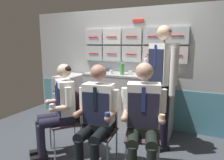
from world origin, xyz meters
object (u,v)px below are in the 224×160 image
at_px(crew_member_center, 96,113).
at_px(folding_chair_right, 143,126).
at_px(service_trolley, 71,96).
at_px(snack_banana, 165,76).
at_px(folding_chair_center, 101,123).
at_px(crew_member_left, 59,106).
at_px(crew_member_right, 143,114).
at_px(folding_chair_left, 71,115).
at_px(water_bottle_short, 122,68).
at_px(crew_member_standing, 162,76).
at_px(paper_cup_blue, 139,72).

distance_m(crew_member_center, folding_chair_right, 0.60).
bearing_deg(service_trolley, snack_banana, 1.72).
bearing_deg(crew_member_center, service_trolley, 135.70).
distance_m(folding_chair_center, folding_chair_right, 0.52).
xyz_separation_m(service_trolley, folding_chair_center, (1.22, -1.05, 0.03)).
bearing_deg(crew_member_left, crew_member_right, 1.15).
bearing_deg(folding_chair_center, crew_member_left, -175.99).
distance_m(folding_chair_left, folding_chair_right, 1.02).
height_order(crew_member_right, water_bottle_short, crew_member_right).
distance_m(service_trolley, folding_chair_right, 1.96).
bearing_deg(folding_chair_center, service_trolley, 139.29).
height_order(folding_chair_center, crew_member_center, crew_member_center).
height_order(folding_chair_left, crew_member_center, crew_member_center).
bearing_deg(crew_member_standing, folding_chair_right, -100.19).
height_order(crew_member_left, crew_member_right, crew_member_right).
xyz_separation_m(paper_cup_blue, snack_banana, (0.48, -0.16, -0.01)).
height_order(folding_chair_left, crew_member_left, crew_member_left).
relative_size(service_trolley, folding_chair_center, 1.08).
bearing_deg(folding_chair_left, snack_banana, 43.49).
bearing_deg(crew_member_left, crew_member_standing, 30.74).
bearing_deg(crew_member_right, snack_banana, 88.98).
bearing_deg(folding_chair_center, crew_member_standing, 48.52).
bearing_deg(snack_banana, crew_member_right, -91.02).
xyz_separation_m(folding_chair_right, crew_member_right, (0.04, -0.15, 0.20)).
height_order(service_trolley, crew_member_center, crew_member_center).
xyz_separation_m(folding_chair_left, folding_chair_right, (1.02, 0.05, 0.00)).
relative_size(service_trolley, paper_cup_blue, 14.29).
bearing_deg(water_bottle_short, paper_cup_blue, 44.55).
relative_size(crew_member_left, folding_chair_center, 1.47).
xyz_separation_m(crew_member_left, water_bottle_short, (0.48, 1.09, 0.42)).
height_order(crew_member_standing, paper_cup_blue, crew_member_standing).
relative_size(folding_chair_center, crew_member_right, 0.65).
relative_size(folding_chair_right, crew_member_right, 0.65).
xyz_separation_m(folding_chair_left, folding_chair_center, (0.51, -0.08, 0.00)).
bearing_deg(folding_chair_right, crew_member_center, -149.19).
distance_m(folding_chair_right, paper_cup_blue, 1.31).
bearing_deg(folding_chair_left, service_trolley, 126.09).
bearing_deg(paper_cup_blue, snack_banana, -18.16).
distance_m(crew_member_center, water_bottle_short, 1.28).
bearing_deg(folding_chair_right, paper_cup_blue, 110.40).
bearing_deg(crew_member_right, folding_chair_right, 105.35).
height_order(water_bottle_short, snack_banana, water_bottle_short).
relative_size(folding_chair_right, paper_cup_blue, 13.25).
xyz_separation_m(crew_member_left, folding_chair_center, (0.62, 0.04, -0.16)).
distance_m(folding_chair_center, snack_banana, 1.34).
xyz_separation_m(folding_chair_right, snack_banana, (0.06, 0.97, 0.49)).
xyz_separation_m(folding_chair_left, crew_member_left, (-0.11, -0.12, 0.16)).
distance_m(service_trolley, folding_chair_left, 1.20).
xyz_separation_m(service_trolley, folding_chair_right, (1.73, -0.92, 0.03)).
relative_size(folding_chair_right, snack_banana, 4.94).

